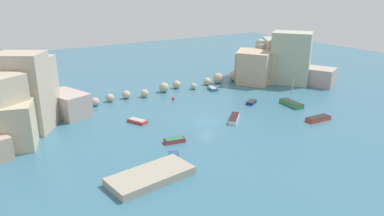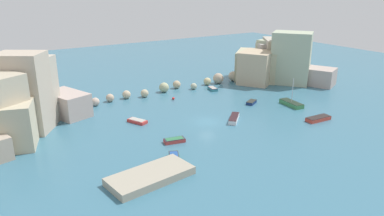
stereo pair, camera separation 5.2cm
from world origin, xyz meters
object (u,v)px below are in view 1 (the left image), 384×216
object	(u,v)px
moored_boat_7	(318,119)
moored_boat_2	(174,158)
moored_boat_0	(291,103)
moored_boat_3	(213,89)
channel_buoy	(173,98)
moored_boat_5	(175,140)
moored_boat_6	(137,121)
moored_boat_4	(251,102)
moored_boat_1	(234,118)
stone_dock	(151,176)

from	to	relation	value
moored_boat_7	moored_boat_2	bearing A→B (deg)	2.76
moored_boat_0	moored_boat_3	distance (m)	16.50
channel_buoy	moored_boat_3	bearing A→B (deg)	8.21
moored_boat_5	moored_boat_7	bearing A→B (deg)	-0.76
moored_boat_6	moored_boat_7	bearing A→B (deg)	-145.47
moored_boat_2	moored_boat_4	bearing A→B (deg)	143.39
moored_boat_1	stone_dock	bearing A→B (deg)	-17.61
channel_buoy	moored_boat_2	world-z (taller)	moored_boat_2
channel_buoy	moored_boat_6	size ratio (longest dim) A/B	0.15
stone_dock	moored_boat_5	xyz separation A→B (m)	(7.12, 7.19, -0.15)
moored_boat_0	moored_boat_1	xyz separation A→B (m)	(-13.04, -0.38, -0.05)
channel_buoy	moored_boat_0	distance (m)	21.05
channel_buoy	moored_boat_6	world-z (taller)	moored_boat_6
moored_boat_2	moored_boat_3	size ratio (longest dim) A/B	1.22
moored_boat_5	moored_boat_7	distance (m)	23.50
moored_boat_3	moored_boat_6	bearing A→B (deg)	-54.95
moored_boat_0	moored_boat_5	world-z (taller)	moored_boat_0
moored_boat_3	moored_boat_6	size ratio (longest dim) A/B	0.81
channel_buoy	moored_boat_7	bearing A→B (deg)	-57.36
stone_dock	moored_boat_1	distance (m)	21.27
stone_dock	moored_boat_7	xyz separation A→B (m)	(30.13, 2.40, -0.13)
moored_boat_1	moored_boat_7	bearing A→B (deg)	103.63
moored_boat_0	moored_boat_4	size ratio (longest dim) A/B	1.82
moored_boat_7	moored_boat_5	bearing A→B (deg)	-8.66
moored_boat_1	moored_boat_5	bearing A→B (deg)	-33.33
moored_boat_2	moored_boat_7	world-z (taller)	moored_boat_7
channel_buoy	moored_boat_2	xyz separation A→B (m)	(-11.97, -21.26, 0.06)
channel_buoy	moored_boat_0	bearing A→B (deg)	-41.73
moored_boat_0	moored_boat_2	distance (m)	28.61
moored_boat_4	moored_boat_6	size ratio (longest dim) A/B	0.80
moored_boat_7	moored_boat_6	bearing A→B (deg)	-27.43
moored_boat_0	moored_boat_4	distance (m)	6.90
moored_boat_2	moored_boat_3	distance (m)	31.47
moored_boat_4	moored_boat_6	distance (m)	21.10
moored_boat_1	moored_boat_2	distance (m)	16.17
stone_dock	moored_boat_5	world-z (taller)	stone_dock
moored_boat_2	moored_boat_0	bearing A→B (deg)	130.34
moored_boat_6	moored_boat_5	bearing A→B (deg)	161.93
moored_boat_3	moored_boat_4	size ratio (longest dim) A/B	1.01
channel_buoy	moored_boat_0	world-z (taller)	moored_boat_0
stone_dock	moored_boat_4	bearing A→B (deg)	28.10
moored_boat_4	moored_boat_5	size ratio (longest dim) A/B	0.90
moored_boat_3	moored_boat_6	world-z (taller)	moored_boat_3
moored_boat_2	moored_boat_3	bearing A→B (deg)	161.77
stone_dock	moored_boat_6	distance (m)	17.69
moored_boat_2	moored_boat_6	world-z (taller)	moored_boat_2
channel_buoy	moored_boat_4	world-z (taller)	moored_boat_4
moored_boat_0	moored_boat_7	size ratio (longest dim) A/B	1.17
channel_buoy	moored_boat_3	distance (m)	9.95
moored_boat_4	moored_boat_5	distance (m)	21.11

